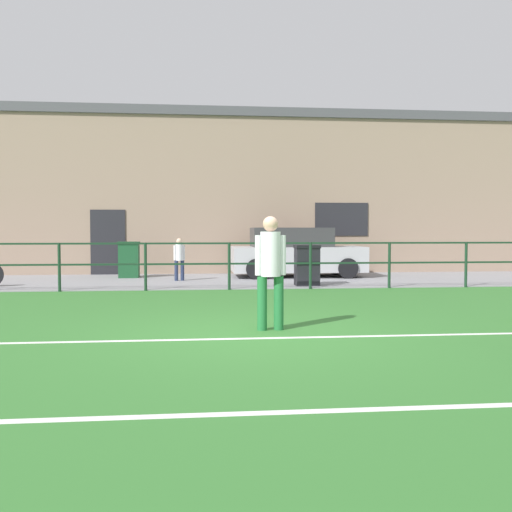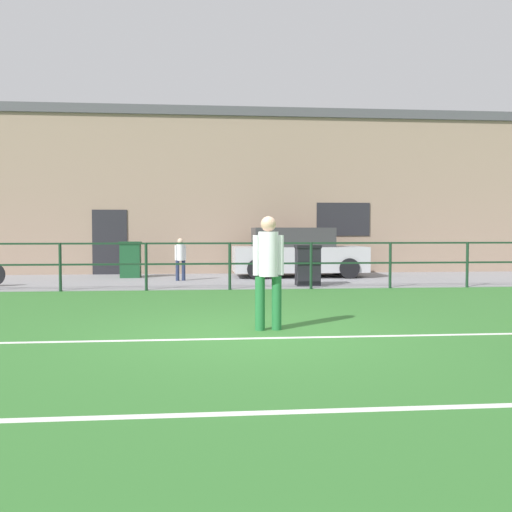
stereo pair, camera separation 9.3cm
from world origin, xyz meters
TOP-DOWN VIEW (x-y plane):
  - ground at (0.00, 0.00)m, footprint 60.00×44.00m
  - field_line_touchline at (0.00, -0.36)m, footprint 36.00×0.11m
  - field_line_hash at (0.00, -3.50)m, footprint 36.00×0.11m
  - pavement_strip at (0.00, 8.50)m, footprint 48.00×5.00m
  - perimeter_fence at (0.00, 6.00)m, footprint 36.07×0.07m
  - clubhouse_facade at (-0.00, 12.20)m, footprint 28.00×2.56m
  - player_striker at (0.27, 0.28)m, footprint 0.45×0.29m
  - spectator_child at (-1.27, 8.45)m, footprint 0.32×0.21m
  - parked_car_red at (2.24, 9.49)m, footprint 4.00×1.82m
  - trash_bin_0 at (-2.80, 9.67)m, footprint 0.62×0.53m
  - trash_bin_1 at (2.04, 6.65)m, footprint 0.63×0.53m

SIDE VIEW (x-z plane):
  - ground at x=0.00m, z-range -0.04..0.00m
  - field_line_touchline at x=0.00m, z-range 0.00..0.00m
  - field_line_hash at x=0.00m, z-range 0.00..0.00m
  - pavement_strip at x=0.00m, z-range 0.00..0.02m
  - trash_bin_1 at x=2.04m, z-range 0.02..1.07m
  - trash_bin_0 at x=-2.80m, z-range 0.02..1.10m
  - spectator_child at x=-1.27m, z-range 0.10..1.30m
  - parked_car_red at x=2.24m, z-range -0.02..1.48m
  - perimeter_fence at x=0.00m, z-range 0.17..1.32m
  - player_striker at x=0.27m, z-range 0.11..1.76m
  - clubhouse_facade at x=0.00m, z-range 0.01..5.47m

